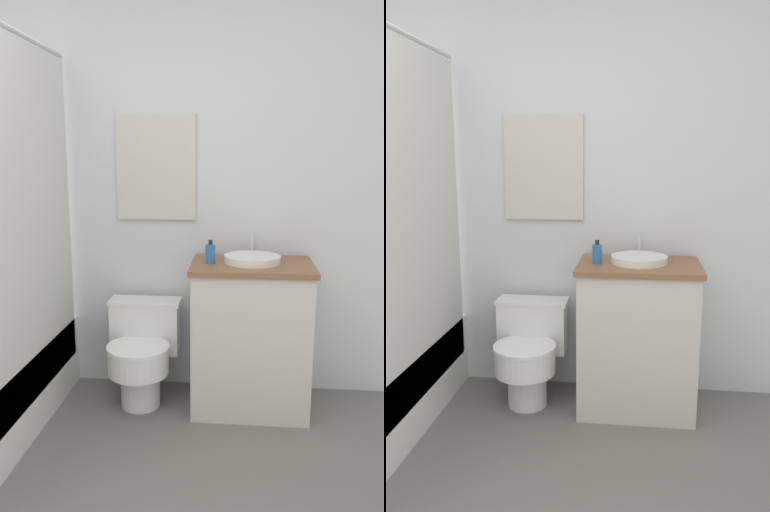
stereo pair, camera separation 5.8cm
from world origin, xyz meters
The scene contains 5 objects.
wall_back centered at (0.00, 1.97, 1.25)m, with size 3.06×0.07×2.50m.
toilet centered at (0.07, 1.69, 0.31)m, with size 0.42×0.49×0.58m.
vanity centered at (0.69, 1.69, 0.42)m, with size 0.67×0.48×0.84m.
sink centered at (0.69, 1.71, 0.86)m, with size 0.31×0.35×0.13m.
soap_bottle centered at (0.46, 1.67, 0.90)m, with size 0.05×0.05×0.13m.
Camera 2 is at (0.69, -0.99, 1.42)m, focal length 35.00 mm.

